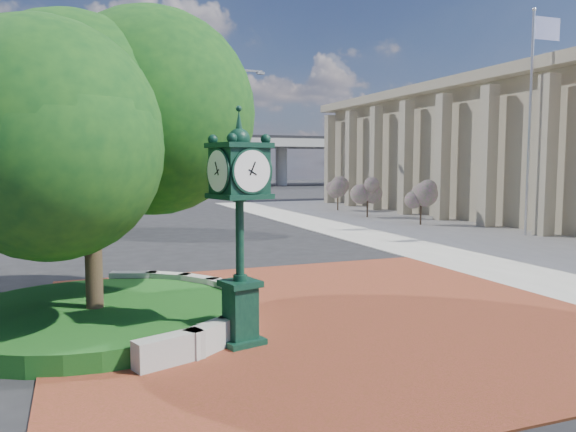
# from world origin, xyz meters

# --- Properties ---
(ground) EXTENTS (200.00, 200.00, 0.00)m
(ground) POSITION_xyz_m (0.00, 0.00, 0.00)
(ground) COLOR black
(ground) RESTS_ON ground
(plaza) EXTENTS (12.00, 12.00, 0.04)m
(plaza) POSITION_xyz_m (0.00, -1.00, 0.02)
(plaza) COLOR brown
(plaza) RESTS_ON ground
(sidewalk) EXTENTS (20.00, 50.00, 0.04)m
(sidewalk) POSITION_xyz_m (16.00, 10.00, 0.02)
(sidewalk) COLOR #9E9B93
(sidewalk) RESTS_ON ground
(planter_wall) EXTENTS (2.96, 6.77, 0.54)m
(planter_wall) POSITION_xyz_m (-2.71, -0.00, 0.27)
(planter_wall) COLOR #9E9B93
(planter_wall) RESTS_ON ground
(grass_bed) EXTENTS (6.10, 6.10, 0.40)m
(grass_bed) POSITION_xyz_m (-5.00, 0.00, 0.20)
(grass_bed) COLOR #134416
(grass_bed) RESTS_ON ground
(overpass) EXTENTS (90.00, 12.00, 7.50)m
(overpass) POSITION_xyz_m (-0.22, 70.00, 6.54)
(overpass) COLOR #9E9B93
(overpass) RESTS_ON ground
(tree_planter) EXTENTS (5.20, 5.20, 6.33)m
(tree_planter) POSITION_xyz_m (-5.00, 0.00, 3.72)
(tree_planter) COLOR #38281C
(tree_planter) RESTS_ON ground
(tree_street) EXTENTS (4.40, 4.40, 5.45)m
(tree_street) POSITION_xyz_m (-4.00, 18.00, 3.24)
(tree_street) COLOR #38281C
(tree_street) RESTS_ON ground
(post_clock) EXTENTS (1.10, 1.10, 4.46)m
(post_clock) POSITION_xyz_m (-2.45, -2.36, 2.45)
(post_clock) COLOR black
(post_clock) RESTS_ON ground
(parked_car) EXTENTS (2.74, 4.84, 1.55)m
(parked_car) POSITION_xyz_m (1.86, 34.78, 0.78)
(parked_car) COLOR #5B0D0E
(parked_car) RESTS_ON ground
(flagpole_b) EXTENTS (1.67, 0.19, 10.63)m
(flagpole_b) POSITION_xyz_m (14.78, 8.38, 5.45)
(flagpole_b) COLOR silver
(flagpole_b) RESTS_ON ground
(street_lamp_near) EXTENTS (2.25, 0.39, 10.01)m
(street_lamp_near) POSITION_xyz_m (5.63, 25.93, 5.87)
(street_lamp_near) COLOR slate
(street_lamp_near) RESTS_ON ground
(street_lamp_far) EXTENTS (1.79, 0.74, 8.24)m
(street_lamp_far) POSITION_xyz_m (0.26, 40.64, 4.83)
(street_lamp_far) COLOR slate
(street_lamp_far) RESTS_ON ground
(shrub_near) EXTENTS (1.20, 1.20, 2.20)m
(shrub_near) POSITION_xyz_m (12.74, 14.09, 1.59)
(shrub_near) COLOR #38281C
(shrub_near) RESTS_ON ground
(shrub_mid) EXTENTS (1.20, 1.20, 2.20)m
(shrub_mid) POSITION_xyz_m (12.07, 18.99, 1.59)
(shrub_mid) COLOR #38281C
(shrub_mid) RESTS_ON ground
(shrub_far) EXTENTS (1.20, 1.20, 2.20)m
(shrub_far) POSITION_xyz_m (12.66, 24.50, 1.59)
(shrub_far) COLOR #38281C
(shrub_far) RESTS_ON ground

